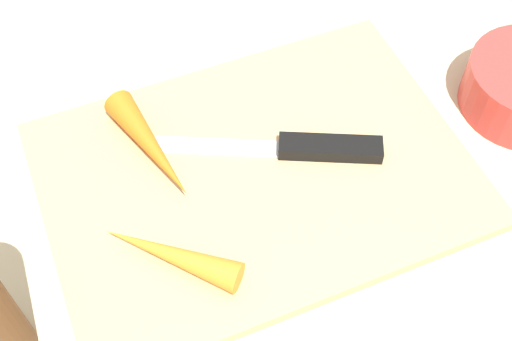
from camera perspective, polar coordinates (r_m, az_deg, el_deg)
name	(u,v)px	position (r m, az deg, el deg)	size (l,w,h in m)	color
ground_plane	(256,178)	(0.59, 0.00, -0.67)	(1.40, 1.40, 0.00)	#C6B793
cutting_board	(256,174)	(0.58, 0.00, -0.34)	(0.36, 0.26, 0.01)	tan
knife	(315,148)	(0.59, 5.01, 1.92)	(0.19, 0.10, 0.01)	#B7B7BC
carrot_long	(151,146)	(0.59, -8.87, 2.06)	(0.03, 0.03, 0.12)	orange
carrot_short	(171,254)	(0.53, -7.19, -7.03)	(0.02, 0.02, 0.11)	orange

